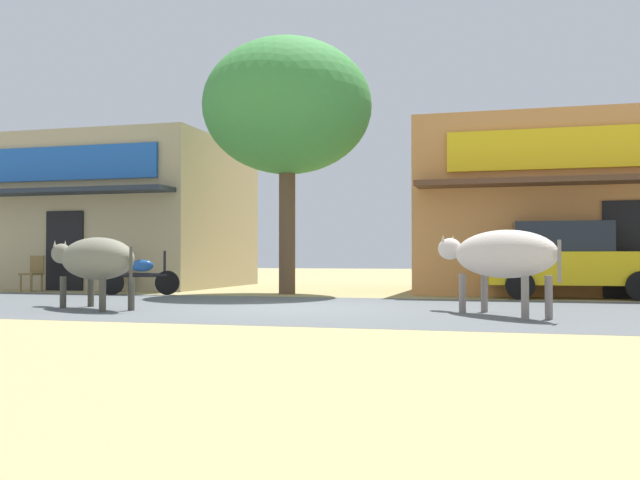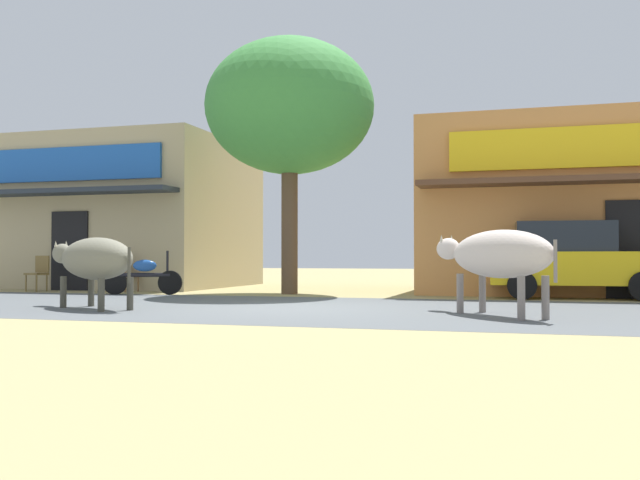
% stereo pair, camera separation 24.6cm
% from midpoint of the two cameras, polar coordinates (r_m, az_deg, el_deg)
% --- Properties ---
extents(ground, '(80.00, 80.00, 0.00)m').
position_cam_midpoint_polar(ground, '(12.63, -2.76, -5.39)').
color(ground, tan).
extents(asphalt_road, '(72.00, 6.45, 0.00)m').
position_cam_midpoint_polar(asphalt_road, '(12.63, -2.76, -5.39)').
color(asphalt_road, '#54585B').
rests_on(asphalt_road, ground).
extents(storefront_left_cafe, '(6.34, 6.52, 4.31)m').
position_cam_midpoint_polar(storefront_left_cafe, '(22.49, -15.40, 1.95)').
color(storefront_left_cafe, tan).
rests_on(storefront_left_cafe, ground).
extents(storefront_right_club, '(8.25, 6.52, 4.19)m').
position_cam_midpoint_polar(storefront_right_club, '(19.43, 20.22, 2.31)').
color(storefront_right_club, '#D28B49').
rests_on(storefront_right_club, ground).
extents(roadside_tree, '(4.06, 4.06, 6.13)m').
position_cam_midpoint_polar(roadside_tree, '(17.57, -3.02, 10.44)').
color(roadside_tree, brown).
rests_on(roadside_tree, ground).
extents(parked_hatchback_car, '(3.71, 2.02, 1.64)m').
position_cam_midpoint_polar(parked_hatchback_car, '(16.43, 18.78, -1.45)').
color(parked_hatchback_car, gold).
rests_on(parked_hatchback_car, ground).
extents(parked_motorcycle, '(1.82, 0.57, 1.03)m').
position_cam_midpoint_polar(parked_motorcycle, '(17.39, -14.41, -2.72)').
color(parked_motorcycle, black).
rests_on(parked_motorcycle, ground).
extents(cow_near_brown, '(2.53, 1.71, 1.22)m').
position_cam_midpoint_polar(cow_near_brown, '(12.88, -17.94, -1.45)').
color(cow_near_brown, slate).
rests_on(cow_near_brown, ground).
extents(cow_far_dark, '(2.14, 2.42, 1.30)m').
position_cam_midpoint_polar(cow_far_dark, '(11.22, 13.47, -1.15)').
color(cow_far_dark, beige).
rests_on(cow_far_dark, ground).
extents(cafe_chair_near_tree, '(0.48, 0.48, 0.92)m').
position_cam_midpoint_polar(cafe_chair_near_tree, '(19.85, -22.08, -2.33)').
color(cafe_chair_near_tree, brown).
rests_on(cafe_chair_near_tree, ground).
extents(cafe_chair_by_doorway, '(0.61, 0.61, 0.92)m').
position_cam_midpoint_polar(cafe_chair_by_doorway, '(18.99, -15.79, -2.43)').
color(cafe_chair_by_doorway, brown).
rests_on(cafe_chair_by_doorway, ground).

